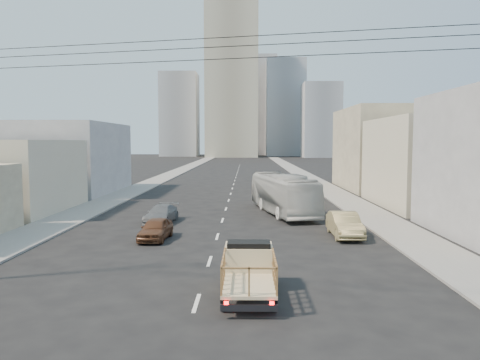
{
  "coord_description": "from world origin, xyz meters",
  "views": [
    {
      "loc": [
        1.83,
        -14.54,
        5.84
      ],
      "look_at": [
        1.4,
        14.23,
        3.5
      ],
      "focal_mm": 35.0,
      "sensor_mm": 36.0,
      "label": 1
    }
  ],
  "objects_px": {
    "flatbed_pickup": "(249,267)",
    "sedan_brown": "(156,229)",
    "sedan_grey": "(161,214)",
    "city_bus": "(283,194)",
    "sedan_tan": "(345,225)"
  },
  "relations": [
    {
      "from": "flatbed_pickup",
      "to": "sedan_brown",
      "type": "distance_m",
      "value": 11.57
    },
    {
      "from": "flatbed_pickup",
      "to": "sedan_grey",
      "type": "height_order",
      "value": "flatbed_pickup"
    },
    {
      "from": "flatbed_pickup",
      "to": "city_bus",
      "type": "xyz_separation_m",
      "value": [
        2.89,
        20.62,
        0.52
      ]
    },
    {
      "from": "city_bus",
      "to": "sedan_grey",
      "type": "bearing_deg",
      "value": -165.67
    },
    {
      "from": "city_bus",
      "to": "sedan_tan",
      "type": "bearing_deg",
      "value": -83.75
    },
    {
      "from": "sedan_tan",
      "to": "sedan_grey",
      "type": "relative_size",
      "value": 1.06
    },
    {
      "from": "sedan_grey",
      "to": "city_bus",
      "type": "bearing_deg",
      "value": 32.96
    },
    {
      "from": "flatbed_pickup",
      "to": "city_bus",
      "type": "bearing_deg",
      "value": 82.01
    },
    {
      "from": "city_bus",
      "to": "sedan_brown",
      "type": "bearing_deg",
      "value": -140.65
    },
    {
      "from": "sedan_tan",
      "to": "sedan_grey",
      "type": "bearing_deg",
      "value": 158.09
    },
    {
      "from": "sedan_brown",
      "to": "sedan_grey",
      "type": "bearing_deg",
      "value": 101.16
    },
    {
      "from": "sedan_brown",
      "to": "sedan_tan",
      "type": "distance_m",
      "value": 11.55
    },
    {
      "from": "flatbed_pickup",
      "to": "sedan_brown",
      "type": "xyz_separation_m",
      "value": [
        -5.54,
        10.14,
        -0.45
      ]
    },
    {
      "from": "sedan_grey",
      "to": "sedan_brown",
      "type": "bearing_deg",
      "value": -75.89
    },
    {
      "from": "flatbed_pickup",
      "to": "city_bus",
      "type": "relative_size",
      "value": 0.38
    }
  ]
}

